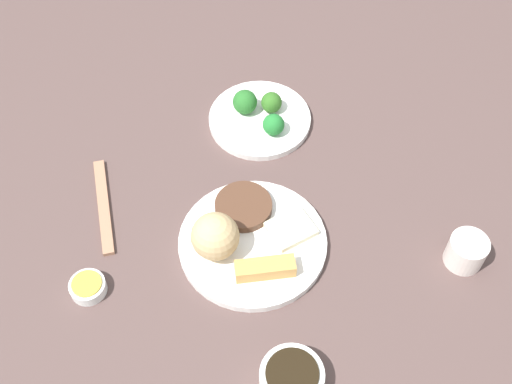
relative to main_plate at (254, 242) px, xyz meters
name	(u,v)px	position (x,y,z in m)	size (l,w,h in m)	color
tabletop	(255,251)	(-0.01, 0.00, -0.02)	(2.20, 2.20, 0.02)	#503C39
main_plate	(254,242)	(0.00, 0.00, 0.00)	(0.26, 0.26, 0.02)	white
rice_scoop	(215,236)	(0.02, 0.07, 0.05)	(0.08, 0.08, 0.08)	tan
spring_roll	(265,268)	(-0.07, 0.02, 0.02)	(0.10, 0.03, 0.03)	#CE9248
crab_rangoon_wonton	(291,229)	(-0.02, -0.07, 0.01)	(0.07, 0.08, 0.01)	beige
stir_fry_heap	(243,206)	(0.07, -0.02, 0.02)	(0.10, 0.10, 0.02)	#4F3121
broccoli_plate	(260,119)	(0.24, -0.16, 0.00)	(0.21, 0.21, 0.01)	white
broccoli_floret_0	(271,102)	(0.25, -0.19, 0.03)	(0.04, 0.04, 0.04)	#316521
broccoli_floret_1	(274,125)	(0.19, -0.17, 0.03)	(0.04, 0.04, 0.04)	#22742E
broccoli_floret_2	(245,102)	(0.27, -0.15, 0.03)	(0.05, 0.05, 0.05)	#266726
soy_sauce_bowl	(292,379)	(-0.24, 0.08, 0.01)	(0.10, 0.10, 0.04)	white
soy_sauce_bowl_liquid	(292,373)	(-0.24, 0.08, 0.04)	(0.08, 0.08, 0.00)	black
sauce_ramekin_hot_mustard	(88,287)	(0.07, 0.28, 0.00)	(0.06, 0.06, 0.02)	white
sauce_ramekin_hot_mustard_liquid	(86,284)	(0.07, 0.28, 0.02)	(0.05, 0.05, 0.00)	gold
teacup	(466,251)	(-0.22, -0.29, 0.02)	(0.07, 0.07, 0.06)	silver
chopsticks_pair	(104,206)	(0.21, 0.19, 0.00)	(0.21, 0.02, 0.01)	#A07154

